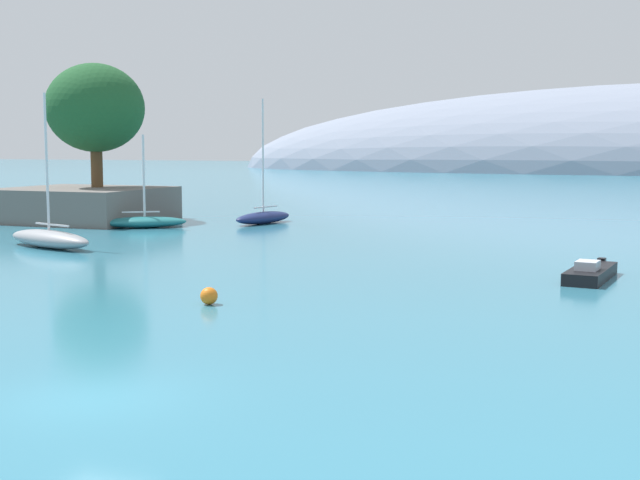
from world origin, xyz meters
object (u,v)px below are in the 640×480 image
Objects in this scene: tree_clump_shore at (95,108)px; sailboat_navy_near_shore at (263,217)px; motorboat_black_foreground at (590,273)px; mooring_buoy_orange at (209,296)px; sailboat_teal_mid_mooring at (145,221)px; sailboat_grey_outer_mooring at (49,238)px.

sailboat_navy_near_shore is (14.01, 1.92, -8.53)m from tree_clump_shore.
mooring_buoy_orange is at bearing -41.70° from motorboat_black_foreground.
motorboat_black_foreground is (32.46, -13.99, -0.15)m from sailboat_teal_mid_mooring.
sailboat_grey_outer_mooring reaches higher than sailboat_teal_mid_mooring.
tree_clump_shore reaches higher than sailboat_teal_mid_mooring.
mooring_buoy_orange is (-13.22, -11.64, 0.02)m from motorboat_black_foreground.
tree_clump_shore is at bearing 115.70° from sailboat_teal_mid_mooring.
sailboat_teal_mid_mooring reaches higher than mooring_buoy_orange.
sailboat_navy_near_shore is 1.70× the size of motorboat_black_foreground.
mooring_buoy_orange is (19.24, -25.63, -0.14)m from sailboat_teal_mid_mooring.
sailboat_navy_near_shore reaches higher than sailboat_teal_mid_mooring.
mooring_buoy_orange is at bearing -86.41° from sailboat_teal_mid_mooring.
tree_clump_shore is 1.75× the size of motorboat_black_foreground.
motorboat_black_foreground is at bearing 64.66° from sailboat_navy_near_shore.
tree_clump_shore reaches higher than motorboat_black_foreground.
sailboat_teal_mid_mooring is 10.24× the size of mooring_buoy_orange.
sailboat_navy_near_shore is 1.06× the size of sailboat_grey_outer_mooring.
sailboat_grey_outer_mooring is 1.60× the size of motorboat_black_foreground.
motorboat_black_foreground is (25.66, -20.25, -0.23)m from sailboat_navy_near_shore.
tree_clump_shore is at bearing 131.44° from mooring_buoy_orange.
tree_clump_shore is at bearing -69.24° from sailboat_navy_near_shore.
tree_clump_shore is 21.08m from sailboat_grey_outer_mooring.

